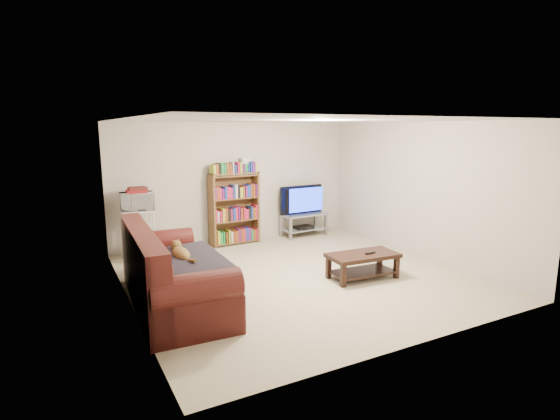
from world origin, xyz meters
TOP-DOWN VIEW (x-y plane):
  - floor at (0.00, 0.00)m, footprint 5.00×5.00m
  - ceiling at (0.00, 0.00)m, footprint 5.00×5.00m
  - wall_back at (0.00, 2.50)m, footprint 5.00×0.00m
  - wall_front at (0.00, -2.50)m, footprint 5.00×0.00m
  - wall_left at (-2.50, 0.00)m, footprint 0.00×5.00m
  - wall_right at (2.50, 0.00)m, footprint 0.00×5.00m
  - sofa at (-2.06, -0.19)m, footprint 1.15×2.47m
  - blanket at (-1.87, -0.36)m, footprint 0.99×1.25m
  - cat at (-1.86, -0.14)m, footprint 0.29×0.67m
  - coffee_table at (0.85, -0.54)m, footprint 1.12×0.61m
  - remote at (0.94, -0.60)m, footprint 0.18×0.06m
  - tv_stand at (1.43, 2.21)m, footprint 0.99×0.49m
  - television at (1.43, 2.21)m, footprint 1.05×0.20m
  - dvd_player at (1.43, 2.21)m, footprint 0.40×0.29m
  - bookshelf at (-0.13, 2.30)m, footprint 1.01×0.36m
  - shelf_clutter at (-0.03, 2.32)m, footprint 0.73×0.25m
  - microwave_stand at (-2.01, 2.09)m, footprint 0.58×0.43m
  - microwave at (-2.01, 2.09)m, footprint 0.57×0.40m
  - game_boxes at (-2.01, 2.09)m, footprint 0.34×0.30m

SIDE VIEW (x-z plane):
  - floor at x=0.00m, z-range 0.00..0.00m
  - dvd_player at x=1.43m, z-range 0.16..0.22m
  - coffee_table at x=0.85m, z-range 0.08..0.47m
  - tv_stand at x=1.43m, z-range 0.09..0.57m
  - sofa at x=-2.06m, z-range -0.16..0.87m
  - remote at x=0.94m, z-range 0.39..0.42m
  - microwave_stand at x=-2.01m, z-range 0.12..1.01m
  - blanket at x=-1.87m, z-range 0.49..0.69m
  - cat at x=-1.86m, z-range 0.55..0.75m
  - bookshelf at x=-0.13m, z-range 0.02..1.45m
  - television at x=1.43m, z-range 0.48..1.08m
  - microwave at x=-2.01m, z-range 0.89..1.19m
  - wall_back at x=0.00m, z-range -1.30..3.70m
  - wall_front at x=0.00m, z-range -1.30..3.70m
  - wall_left at x=-2.50m, z-range -1.30..3.70m
  - wall_right at x=2.50m, z-range -1.30..3.70m
  - game_boxes at x=-2.01m, z-range 1.19..1.24m
  - shelf_clutter at x=-0.03m, z-range 1.39..1.67m
  - ceiling at x=0.00m, z-range 2.40..2.40m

